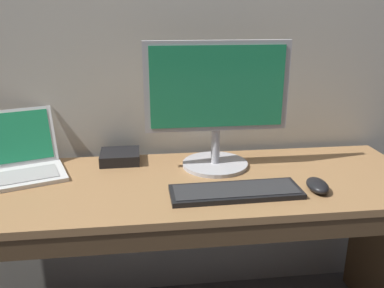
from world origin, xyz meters
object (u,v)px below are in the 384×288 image
Objects in this scene: laptop_white at (14,164)px; external_monitor at (217,102)px; wired_keyboard at (236,192)px; computer_mouse at (317,185)px; external_drive_box at (120,157)px.

laptop_white is 0.79m from external_monitor.
wired_keyboard is at bearing -18.56° from laptop_white.
external_drive_box reaches higher than computer_mouse.
laptop_white is 0.95× the size of wired_keyboard.
external_drive_box is (-0.69, 0.36, 0.00)m from computer_mouse.
external_drive_box is (-0.38, 0.10, -0.24)m from external_monitor.
laptop_white reaches higher than wired_keyboard.
external_monitor reaches higher than computer_mouse.
laptop_white is 1.11m from computer_mouse.
laptop_white is at bearing -166.78° from external_drive_box.
laptop_white is 0.78× the size of external_monitor.
external_monitor is at bearing -15.31° from external_drive_box.
external_monitor is (0.76, -0.01, 0.22)m from laptop_white.
laptop_white is 2.68× the size of external_drive_box.
external_drive_box is at bearing 13.22° from laptop_white.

